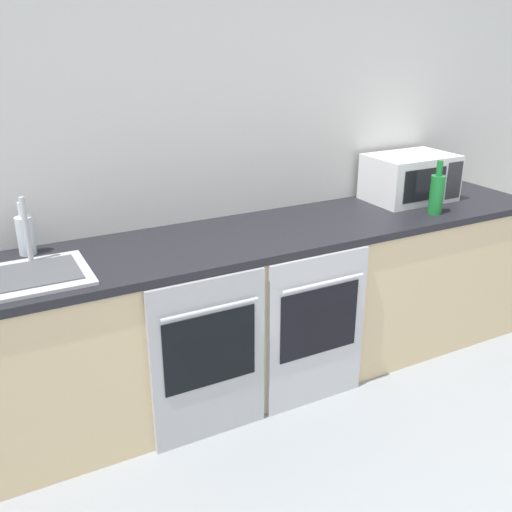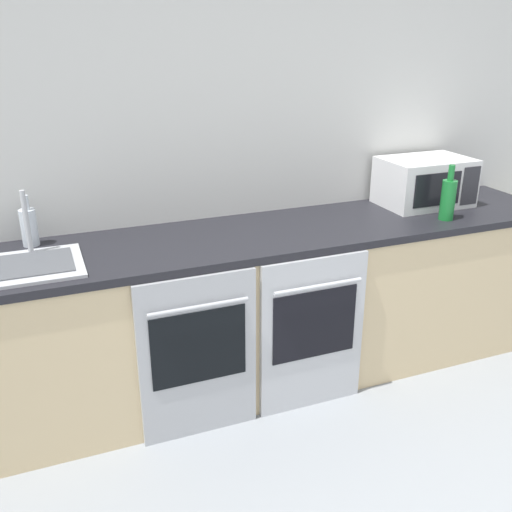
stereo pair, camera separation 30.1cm
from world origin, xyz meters
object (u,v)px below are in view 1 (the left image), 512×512
Objects in this scene: microwave at (410,177)px; bottle_green at (437,193)px; oven_right at (317,330)px; sink at (36,273)px; bottle_clear at (25,234)px; oven_left at (209,360)px.

microwave is 1.69× the size of bottle_green.
oven_right is at bearing -169.64° from bottle_green.
bottle_green is at bearing -3.01° from sink.
bottle_clear is (-2.22, 0.12, -0.04)m from microwave.
bottle_green is (2.15, -0.41, 0.02)m from bottle_clear.
sink is (-1.27, 0.28, 0.47)m from oven_right.
bottle_clear is 2.19m from bottle_green.
microwave is 1.20× the size of sink.
oven_right is 1.49m from bottle_clear.
oven_left is at bearing 180.00° from oven_right.
sink is (-0.00, -0.30, -0.08)m from bottle_clear.
microwave reaches higher than oven_left.
bottle_green reaches higher than oven_right.
microwave is 2.23m from sink.
oven_left and oven_right have the same top height.
oven_left is 1.61m from bottle_green.
bottle_clear is 0.31m from sink.
sink is at bearing -175.36° from microwave.
bottle_clear is (-0.66, 0.57, 0.55)m from oven_left.
oven_left is 1.73m from microwave.
bottle_green is 2.16m from sink.
sink is (-2.22, -0.18, -0.12)m from microwave.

